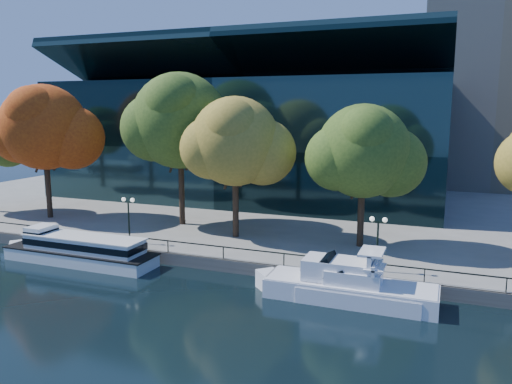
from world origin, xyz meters
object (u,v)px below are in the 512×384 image
at_px(cruiser_near, 343,284).
at_px(lamp_1, 128,209).
at_px(tour_boat, 76,248).
at_px(tree_2, 181,123).
at_px(lamp_2, 378,231).
at_px(tree_1, 45,129).
at_px(cruiser_far, 353,290).
at_px(tree_4, 365,153).
at_px(tree_3, 237,143).

xyz_separation_m(cruiser_near, lamp_1, (-19.58, 3.83, 2.86)).
bearing_deg(tour_boat, tree_2, 72.87).
xyz_separation_m(lamp_1, lamp_2, (21.27, 0.00, 0.00)).
bearing_deg(tree_1, tour_boat, -39.07).
height_order(cruiser_far, tree_4, tree_4).
bearing_deg(cruiser_near, cruiser_far, -27.78).
bearing_deg(tree_1, lamp_1, -21.56).
bearing_deg(lamp_2, tour_boat, -171.28).
bearing_deg(tree_3, lamp_2, -21.84).
xyz_separation_m(cruiser_near, tree_3, (-11.61, 9.16, 8.44)).
distance_m(cruiser_far, tree_3, 17.90).
bearing_deg(lamp_2, lamp_1, 180.00).
distance_m(cruiser_near, tree_4, 12.77).
bearing_deg(tree_2, tree_4, -5.39).
height_order(tree_4, lamp_2, tree_4).
height_order(tour_boat, cruiser_near, cruiser_near).
distance_m(tour_boat, cruiser_far, 23.05).
xyz_separation_m(cruiser_far, tree_4, (-1.20, 10.48, 8.05)).
bearing_deg(tree_4, lamp_2, -71.40).
relative_size(cruiser_far, lamp_1, 2.21).
bearing_deg(tree_2, tree_3, -20.38).
relative_size(tour_boat, cruiser_far, 1.65).
relative_size(tree_1, tree_3, 1.11).
distance_m(tree_1, tree_3, 21.99).
bearing_deg(lamp_1, cruiser_far, -11.78).
xyz_separation_m(tour_boat, lamp_2, (23.93, 3.67, 2.79)).
distance_m(tree_3, lamp_1, 11.10).
bearing_deg(lamp_1, tree_1, 158.44).
bearing_deg(tree_1, tree_3, -0.53).
relative_size(tour_boat, cruiser_near, 1.18).
height_order(tree_1, tree_2, tree_2).
height_order(cruiser_near, tree_2, tree_2).
bearing_deg(cruiser_near, tree_1, 164.42).
xyz_separation_m(cruiser_far, lamp_2, (0.89, 4.25, 3.06)).
xyz_separation_m(cruiser_far, lamp_1, (-20.38, 4.25, 3.06)).
height_order(tour_boat, tree_4, tree_4).
distance_m(cruiser_near, lamp_2, 5.07).
bearing_deg(cruiser_near, tour_boat, 179.59).
height_order(cruiser_near, lamp_1, lamp_1).
height_order(cruiser_near, tree_3, tree_3).
bearing_deg(tour_boat, cruiser_far, -1.44).
xyz_separation_m(cruiser_far, tree_1, (-34.38, 9.78, 9.56)).
height_order(tree_1, lamp_1, tree_1).
distance_m(cruiser_far, tree_4, 13.27).
height_order(cruiser_near, lamp_2, lamp_2).
height_order(tour_boat, cruiser_far, cruiser_far).
xyz_separation_m(cruiser_near, tree_1, (-33.58, 9.36, 9.36)).
bearing_deg(cruiser_near, tree_3, 141.73).
relative_size(tree_3, tree_4, 1.06).
bearing_deg(cruiser_far, tree_3, 142.33).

